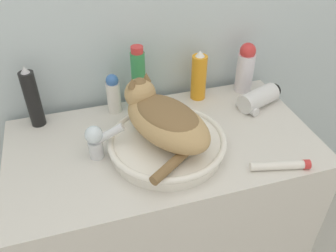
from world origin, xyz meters
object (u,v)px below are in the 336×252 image
object	(u,v)px
spray_bottle_trigger	(199,76)
hairspray_can_black	(32,98)
faucet	(97,140)
cream_tube	(281,166)
shampoo_bottle_tall	(139,79)
deodorant_stick	(113,93)
lotion_bottle_white	(245,68)
hair_dryer	(258,99)
cat	(163,117)

from	to	relation	value
spray_bottle_trigger	hairspray_can_black	xyz separation A→B (m)	(-0.58, -0.00, 0.01)
faucet	cream_tube	size ratio (longest dim) A/B	0.68
shampoo_bottle_tall	deodorant_stick	distance (m)	0.10
spray_bottle_trigger	lotion_bottle_white	xyz separation A→B (m)	(0.19, -0.00, 0.01)
shampoo_bottle_tall	deodorant_stick	xyz separation A→B (m)	(-0.09, -0.00, -0.04)
cream_tube	hairspray_can_black	bearing A→B (deg)	147.24
faucet	hairspray_can_black	size ratio (longest dim) A/B	0.55
deodorant_stick	shampoo_bottle_tall	bearing A→B (deg)	0.00
spray_bottle_trigger	shampoo_bottle_tall	size ratio (longest dim) A/B	0.81
shampoo_bottle_tall	lotion_bottle_white	xyz separation A→B (m)	(0.41, 0.00, -0.02)
hair_dryer	shampoo_bottle_tall	bearing A→B (deg)	143.28
cat	faucet	bearing A→B (deg)	59.43
hair_dryer	cream_tube	bearing A→B (deg)	-126.55
faucet	spray_bottle_trigger	distance (m)	0.46
shampoo_bottle_tall	hair_dryer	world-z (taller)	shampoo_bottle_tall
cat	hairspray_can_black	xyz separation A→B (m)	(-0.37, 0.25, -0.02)
cat	spray_bottle_trigger	world-z (taller)	cat
spray_bottle_trigger	deodorant_stick	xyz separation A→B (m)	(-0.32, -0.00, -0.02)
shampoo_bottle_tall	cream_tube	size ratio (longest dim) A/B	1.33
shampoo_bottle_tall	deodorant_stick	bearing A→B (deg)	-180.00
hair_dryer	faucet	bearing A→B (deg)	169.82
cat	deodorant_stick	xyz separation A→B (m)	(-0.11, 0.25, -0.05)
deodorant_stick	lotion_bottle_white	xyz separation A→B (m)	(0.50, 0.00, 0.02)
cat	faucet	size ratio (longest dim) A/B	3.06
cream_tube	shampoo_bottle_tall	bearing A→B (deg)	126.34
cat	lotion_bottle_white	size ratio (longest dim) A/B	1.89
shampoo_bottle_tall	lotion_bottle_white	size ratio (longest dim) A/B	1.22
cream_tube	spray_bottle_trigger	bearing A→B (deg)	102.39
shampoo_bottle_tall	hairspray_can_black	bearing A→B (deg)	180.00
cat	cream_tube	bearing A→B (deg)	-145.91
spray_bottle_trigger	cream_tube	distance (m)	0.45
faucet	shampoo_bottle_tall	world-z (taller)	shampoo_bottle_tall
spray_bottle_trigger	lotion_bottle_white	size ratio (longest dim) A/B	0.99
spray_bottle_trigger	hair_dryer	xyz separation A→B (m)	(0.19, -0.12, -0.06)
hairspray_can_black	deodorant_stick	distance (m)	0.27
hairspray_can_black	lotion_bottle_white	xyz separation A→B (m)	(0.77, 0.00, -0.01)
shampoo_bottle_tall	hairspray_can_black	xyz separation A→B (m)	(-0.36, 0.00, -0.01)
lotion_bottle_white	cream_tube	bearing A→B (deg)	-101.88
shampoo_bottle_tall	faucet	bearing A→B (deg)	-128.45
shampoo_bottle_tall	lotion_bottle_white	bearing A→B (deg)	0.00
lotion_bottle_white	hair_dryer	size ratio (longest dim) A/B	1.07
faucet	shampoo_bottle_tall	size ratio (longest dim) A/B	0.51
cat	lotion_bottle_white	world-z (taller)	cat
spray_bottle_trigger	cream_tube	bearing A→B (deg)	-77.61
cat	lotion_bottle_white	bearing A→B (deg)	-82.05
faucet	lotion_bottle_white	bearing A→B (deg)	30.58
faucet	hairspray_can_black	world-z (taller)	hairspray_can_black
lotion_bottle_white	cream_tube	distance (m)	0.45
cream_tube	faucet	bearing A→B (deg)	157.43
faucet	hairspray_can_black	xyz separation A→B (m)	(-0.18, 0.23, 0.04)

